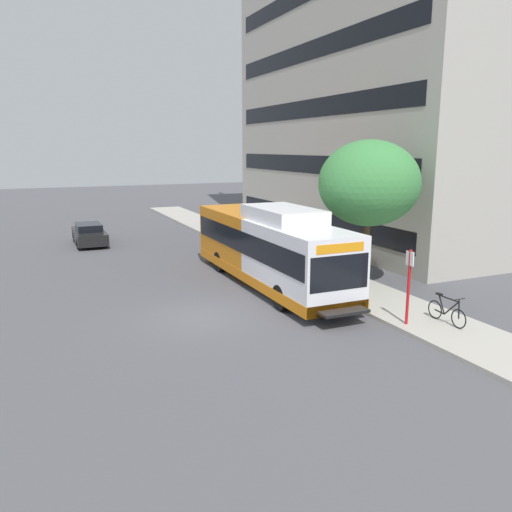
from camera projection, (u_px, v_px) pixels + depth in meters
The scene contains 8 objects.
ground_plane at pixel (155, 270), 25.88m from camera, with size 120.00×120.00×0.00m, color #4C4C51.
sidewalk_curb at pixel (295, 264), 26.86m from camera, with size 3.00×56.00×0.14m, color #A8A399.
transit_bus at pixel (268, 248), 22.68m from camera, with size 2.58×12.25×3.65m.
bus_stop_sign_pole at pixel (409, 281), 17.22m from camera, with size 0.10×0.36×2.60m.
bicycle_parked at pixel (447, 312), 17.50m from camera, with size 0.52×1.76×1.02m.
street_tree_near_stop at pixel (369, 183), 21.90m from camera, with size 4.34×4.34×6.28m.
parked_car_far_lane at pixel (89, 234), 32.56m from camera, with size 1.80×4.50×1.33m.
lattice_comm_tower at pixel (249, 99), 48.12m from camera, with size 1.10×1.10×31.46m.
Camera 1 is at (-5.52, -17.09, 6.07)m, focal length 35.84 mm.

